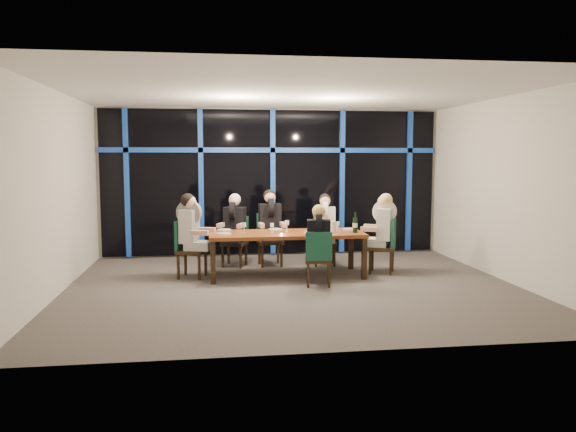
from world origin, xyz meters
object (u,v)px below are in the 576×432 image
(chair_far_right, at_px, (325,238))
(diner_far_right, at_px, (325,219))
(diner_end_left, at_px, (191,223))
(dining_table, at_px, (286,236))
(chair_far_left, at_px, (236,238))
(chair_end_right, at_px, (387,243))
(diner_far_left, at_px, (234,219))
(diner_near_mid, at_px, (319,233))
(chair_far_mid, at_px, (269,236))
(chair_near_mid, at_px, (319,256))
(wine_bottle, at_px, (355,225))
(diner_far_mid, at_px, (270,216))
(chair_end_left, at_px, (187,246))
(diner_end_right, at_px, (382,221))
(water_pitcher, at_px, (333,227))

(chair_far_right, xyz_separation_m, diner_far_right, (-0.01, -0.08, 0.36))
(chair_far_right, bearing_deg, diner_end_left, -152.85)
(dining_table, height_order, chair_far_left, chair_far_left)
(chair_end_right, bearing_deg, dining_table, -66.93)
(dining_table, height_order, diner_far_left, diner_far_left)
(diner_far_left, height_order, diner_near_mid, diner_far_left)
(diner_far_right, bearing_deg, chair_far_mid, 177.74)
(chair_far_mid, relative_size, diner_end_left, 1.03)
(chair_near_mid, bearing_deg, diner_far_right, -95.59)
(diner_far_left, xyz_separation_m, wine_bottle, (1.98, -1.17, 0.01))
(chair_end_right, relative_size, diner_far_mid, 1.01)
(diner_far_left, bearing_deg, chair_end_left, -113.60)
(chair_far_mid, distance_m, chair_end_right, 2.21)
(diner_end_right, bearing_deg, chair_near_mid, -32.40)
(diner_far_right, height_order, diner_end_left, diner_end_left)
(diner_end_right, distance_m, wine_bottle, 0.58)
(diner_near_mid, bearing_deg, diner_far_right, -95.83)
(diner_far_right, xyz_separation_m, diner_end_right, (0.84, -0.83, 0.04))
(chair_far_right, relative_size, water_pitcher, 4.78)
(chair_far_right, relative_size, wine_bottle, 2.58)
(diner_end_right, bearing_deg, diner_far_right, -111.03)
(wine_bottle, relative_size, water_pitcher, 1.85)
(chair_far_left, height_order, chair_near_mid, chair_far_left)
(chair_far_left, distance_m, diner_far_right, 1.70)
(chair_near_mid, xyz_separation_m, diner_end_left, (-1.98, 0.95, 0.43))
(chair_far_mid, bearing_deg, chair_near_mid, -76.73)
(water_pitcher, bearing_deg, chair_far_mid, 117.97)
(chair_end_right, distance_m, water_pitcher, 1.04)
(chair_end_right, bearing_deg, diner_near_mid, -36.93)
(chair_far_left, bearing_deg, diner_end_right, -1.87)
(chair_end_right, xyz_separation_m, diner_end_left, (-3.35, 0.11, 0.39))
(diner_far_left, xyz_separation_m, diner_end_right, (2.52, -0.96, 0.03))
(diner_end_left, bearing_deg, chair_end_right, -75.16)
(chair_far_left, relative_size, water_pitcher, 4.81)
(chair_end_left, relative_size, diner_near_mid, 1.13)
(chair_far_left, distance_m, diner_far_left, 0.37)
(chair_end_left, xyz_separation_m, diner_end_right, (3.35, -0.10, 0.37))
(diner_end_left, bearing_deg, chair_far_mid, -39.41)
(chair_far_right, xyz_separation_m, diner_far_mid, (-1.03, 0.03, 0.41))
(diner_far_mid, xyz_separation_m, diner_end_right, (1.86, -0.94, -0.01))
(chair_far_mid, height_order, diner_end_left, diner_end_left)
(diner_end_right, bearing_deg, chair_far_mid, -95.17)
(chair_far_right, relative_size, chair_end_left, 0.95)
(chair_end_left, height_order, chair_near_mid, chair_end_left)
(diner_far_mid, bearing_deg, diner_end_left, -152.18)
(chair_end_left, height_order, diner_far_mid, diner_far_mid)
(chair_far_mid, bearing_deg, diner_end_left, -149.73)
(chair_far_right, xyz_separation_m, diner_far_left, (-1.69, 0.05, 0.37))
(diner_far_left, relative_size, wine_bottle, 2.53)
(diner_far_left, bearing_deg, diner_near_mid, -34.05)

